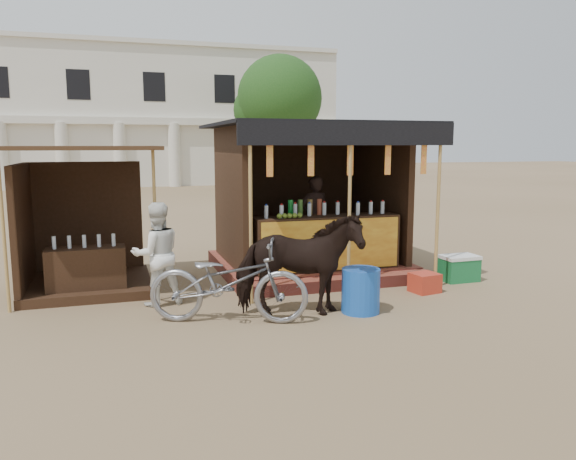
{
  "coord_description": "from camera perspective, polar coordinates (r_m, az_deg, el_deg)",
  "views": [
    {
      "loc": [
        -2.57,
        -6.53,
        2.4
      ],
      "look_at": [
        0.0,
        1.6,
        1.1
      ],
      "focal_mm": 35.0,
      "sensor_mm": 36.0,
      "label": 1
    }
  ],
  "objects": [
    {
      "name": "cow",
      "position": [
        7.83,
        1.06,
        -3.61
      ],
      "size": [
        1.87,
        1.13,
        1.47
      ],
      "primitive_type": "imported",
      "rotation": [
        0.0,
        0.0,
        1.36
      ],
      "color": "black",
      "rests_on": "ground"
    },
    {
      "name": "tree",
      "position": [
        29.96,
        -1.28,
        12.95
      ],
      "size": [
        4.5,
        4.4,
        7.0
      ],
      "color": "#382314",
      "rests_on": "ground"
    },
    {
      "name": "main_stall",
      "position": [
        10.61,
        2.33,
        1.2
      ],
      "size": [
        3.6,
        3.61,
        2.78
      ],
      "color": "brown",
      "rests_on": "ground"
    },
    {
      "name": "blue_barrel",
      "position": [
        8.18,
        7.39,
        -6.12
      ],
      "size": [
        0.57,
        0.57,
        0.64
      ],
      "primitive_type": "cylinder",
      "rotation": [
        0.0,
        0.0,
        0.04
      ],
      "color": "#1750B3",
      "rests_on": "ground"
    },
    {
      "name": "ground",
      "position": [
        7.42,
        3.79,
        -10.23
      ],
      "size": [
        120.0,
        120.0,
        0.0
      ],
      "primitive_type": "plane",
      "color": "#846B4C",
      "rests_on": "ground"
    },
    {
      "name": "bystander",
      "position": [
        8.62,
        -13.17,
        -2.4
      ],
      "size": [
        0.85,
        0.71,
        1.56
      ],
      "primitive_type": "imported",
      "rotation": [
        0.0,
        0.0,
        3.31
      ],
      "color": "white",
      "rests_on": "ground"
    },
    {
      "name": "red_crate",
      "position": [
        9.51,
        13.71,
        -5.23
      ],
      "size": [
        0.48,
        0.44,
        0.32
      ],
      "primitive_type": "cube",
      "rotation": [
        0.0,
        0.0,
        0.17
      ],
      "color": "#AF2F1D",
      "rests_on": "ground"
    },
    {
      "name": "motorbike",
      "position": [
        7.66,
        -6.07,
        -5.24
      ],
      "size": [
        2.29,
        1.47,
        1.13
      ],
      "primitive_type": "imported",
      "rotation": [
        0.0,
        0.0,
        1.21
      ],
      "color": "gray",
      "rests_on": "ground"
    },
    {
      "name": "secondary_stall",
      "position": [
        9.91,
        -20.77,
        -0.9
      ],
      "size": [
        2.4,
        2.4,
        2.38
      ],
      "color": "#331E12",
      "rests_on": "ground"
    },
    {
      "name": "background_building",
      "position": [
        36.51,
        -16.94,
        10.79
      ],
      "size": [
        26.0,
        7.45,
        8.18
      ],
      "color": "silver",
      "rests_on": "ground"
    },
    {
      "name": "cooler",
      "position": [
        10.43,
        17.0,
        -3.71
      ],
      "size": [
        0.65,
        0.45,
        0.46
      ],
      "color": "#176A35",
      "rests_on": "ground"
    }
  ]
}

